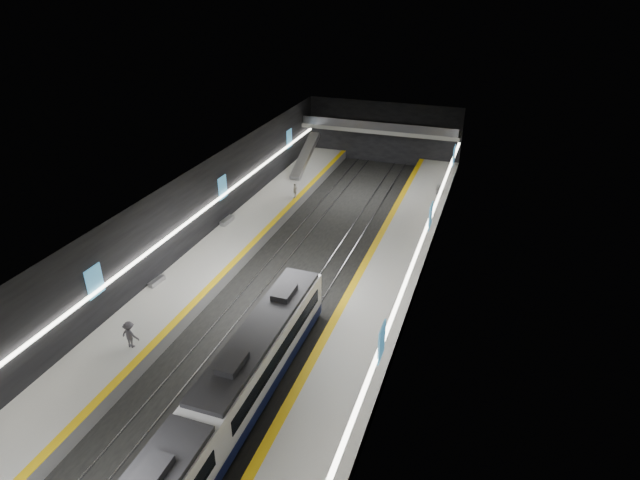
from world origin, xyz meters
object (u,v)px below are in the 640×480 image
at_px(escalator, 305,156).
at_px(bench_left_near, 157,281).
at_px(bench_right_far, 439,190).
at_px(passenger_left_b, 130,335).
at_px(train, 200,440).
at_px(bench_left_far, 227,221).
at_px(passenger_left_a, 295,191).

xyz_separation_m(escalator, bench_left_near, (-2.00, -28.23, -1.71)).
height_order(bench_right_far, passenger_left_b, passenger_left_b).
xyz_separation_m(train, passenger_left_b, (-8.95, 6.28, -0.22)).
distance_m(escalator, passenger_left_b, 35.53).
xyz_separation_m(escalator, bench_left_far, (-2.00, -16.43, -1.66)).
bearing_deg(bench_right_far, bench_left_far, -146.24).
bearing_deg(bench_left_near, passenger_left_a, 84.09).
height_order(train, bench_left_near, train).
bearing_deg(passenger_left_b, escalator, -86.93).
height_order(train, escalator, escalator).
height_order(escalator, bench_left_far, escalator).
distance_m(train, passenger_left_b, 10.94).
xyz_separation_m(train, bench_left_far, (-12.00, 25.35, -0.96)).
xyz_separation_m(bench_right_far, passenger_left_b, (-15.40, -34.02, 0.74)).
relative_size(train, passenger_left_a, 18.12).
height_order(bench_left_near, bench_left_far, bench_left_far).
distance_m(train, escalator, 42.97).
bearing_deg(train, bench_left_far, 115.33).
bearing_deg(escalator, bench_right_far, -5.17).
bearing_deg(escalator, bench_left_near, -94.05).
distance_m(bench_left_near, bench_left_far, 11.80).
relative_size(train, bench_right_far, 15.69).
bearing_deg(escalator, passenger_left_a, -76.76).
bearing_deg(train, escalator, 103.46).
bearing_deg(passenger_left_b, bench_left_far, -79.54).
distance_m(train, bench_left_near, 18.13).
bearing_deg(passenger_left_a, escalator, -168.71).
height_order(escalator, bench_right_far, escalator).
bearing_deg(passenger_left_b, passenger_left_a, -90.57).
relative_size(escalator, bench_left_near, 5.04).
bearing_deg(bench_left_far, escalator, 86.02).
bearing_deg(passenger_left_a, passenger_left_b, -3.90).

